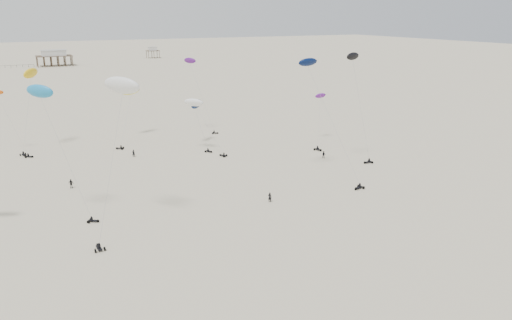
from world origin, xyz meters
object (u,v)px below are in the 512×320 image
pavilion_small (153,53)px  rig_3 (196,110)px  pavilion_main (54,59)px  rig_8 (359,97)px  spectator_0 (270,202)px

pavilion_small → rig_3: size_ratio=0.70×
pavilion_main → pavilion_small: 76.16m
rig_8 → spectator_0: (-27.81, -12.59, -14.54)m
rig_3 → rig_8: size_ratio=0.54×
pavilion_main → rig_8: bearing=-81.2°
pavilion_main → rig_3: rig_3 is taller
spectator_0 → rig_3: bearing=-45.9°
rig_3 → spectator_0: (-0.09, -37.05, -9.91)m
pavilion_main → rig_8: size_ratio=0.88×
pavilion_main → pavilion_small: bearing=23.2°
rig_3 → spectator_0: rig_3 is taller
pavilion_main → rig_8: 255.58m
pavilion_main → spectator_0: 265.23m
rig_3 → pavilion_main: bearing=-115.6°
pavilion_main → pavilion_small: pavilion_main is taller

